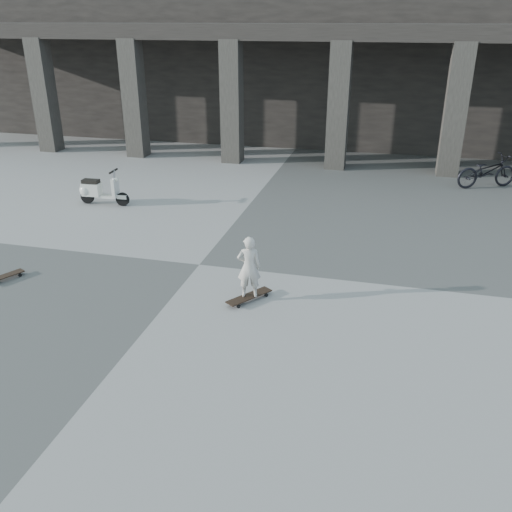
% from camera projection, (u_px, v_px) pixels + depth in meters
% --- Properties ---
extents(ground, '(90.00, 90.00, 0.00)m').
position_uv_depth(ground, '(199.00, 265.00, 11.04)').
color(ground, '#4B4B49').
rests_on(ground, ground).
extents(colonnade, '(28.00, 8.82, 6.00)m').
position_uv_depth(colonnade, '(310.00, 60.00, 22.04)').
color(colonnade, black).
rests_on(colonnade, ground).
extents(longboard, '(0.70, 0.87, 0.09)m').
position_uv_depth(longboard, '(249.00, 297.00, 9.62)').
color(longboard, black).
rests_on(longboard, ground).
extents(skateboard_spare, '(0.48, 0.74, 0.09)m').
position_uv_depth(skateboard_spare, '(5.00, 277.00, 10.38)').
color(skateboard_spare, black).
rests_on(skateboard_spare, ground).
extents(child, '(0.47, 0.37, 1.13)m').
position_uv_depth(child, '(249.00, 267.00, 9.39)').
color(child, '#BDB5AB').
rests_on(child, longboard).
extents(scooter, '(1.39, 0.45, 0.97)m').
position_uv_depth(scooter, '(96.00, 190.00, 14.50)').
color(scooter, black).
rests_on(scooter, ground).
extents(bicycle, '(1.95, 1.39, 0.97)m').
position_uv_depth(bicycle, '(487.00, 171.00, 15.90)').
color(bicycle, black).
rests_on(bicycle, ground).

